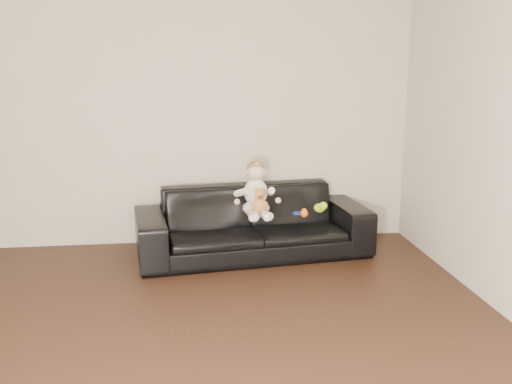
{
  "coord_description": "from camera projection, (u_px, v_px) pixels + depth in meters",
  "views": [
    {
      "loc": [
        0.21,
        -2.96,
        1.83
      ],
      "look_at": [
        0.85,
        2.14,
        0.64
      ],
      "focal_mm": 40.0,
      "sensor_mm": 36.0,
      "label": 1
    }
  ],
  "objects": [
    {
      "name": "wall_back",
      "position": [
        162.0,
        116.0,
        5.62
      ],
      "size": [
        5.0,
        0.0,
        5.0
      ],
      "primitive_type": "plane",
      "rotation": [
        1.57,
        0.0,
        0.0
      ],
      "color": "beige",
      "rests_on": "ground"
    },
    {
      "name": "baby",
      "position": [
        256.0,
        192.0,
        5.27
      ],
      "size": [
        0.38,
        0.45,
        0.51
      ],
      "rotation": [
        0.0,
        0.0,
        0.24
      ],
      "color": "silver",
      "rests_on": "sofa"
    },
    {
      "name": "sofa",
      "position": [
        253.0,
        222.0,
        5.46
      ],
      "size": [
        2.28,
        1.11,
        0.64
      ],
      "primitive_type": "imported",
      "rotation": [
        0.0,
        0.0,
        0.12
      ],
      "color": "black",
      "rests_on": "floor"
    },
    {
      "name": "teddy_bear",
      "position": [
        259.0,
        201.0,
        5.13
      ],
      "size": [
        0.13,
        0.13,
        0.23
      ],
      "rotation": [
        0.0,
        0.0,
        0.02
      ],
      "color": "#BF7C36",
      "rests_on": "sofa"
    },
    {
      "name": "toy_rattle",
      "position": [
        304.0,
        214.0,
        5.24
      ],
      "size": [
        0.09,
        0.09,
        0.07
      ],
      "primitive_type": "sphere",
      "rotation": [
        0.0,
        0.0,
        0.32
      ],
      "color": "#CF5118",
      "rests_on": "sofa"
    },
    {
      "name": "toy_green",
      "position": [
        319.0,
        208.0,
        5.41
      ],
      "size": [
        0.14,
        0.15,
        0.09
      ],
      "primitive_type": "ellipsoid",
      "rotation": [
        0.0,
        0.0,
        0.33
      ],
      "color": "#B7DB19",
      "rests_on": "sofa"
    },
    {
      "name": "toy_blue_disc",
      "position": [
        298.0,
        213.0,
        5.37
      ],
      "size": [
        0.11,
        0.11,
        0.01
      ],
      "primitive_type": "cylinder",
      "rotation": [
        0.0,
        0.0,
        -0.25
      ],
      "color": "#173ABF",
      "rests_on": "sofa"
    }
  ]
}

